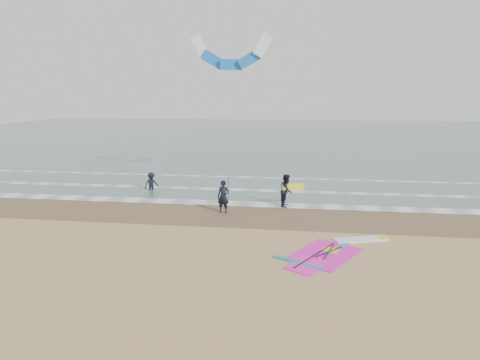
# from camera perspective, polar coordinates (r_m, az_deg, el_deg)

# --- Properties ---
(ground) EXTENTS (120.00, 120.00, 0.00)m
(ground) POSITION_cam_1_polar(r_m,az_deg,el_deg) (18.49, 0.83, -9.93)
(ground) COLOR tan
(ground) RESTS_ON ground
(sea_water) EXTENTS (120.00, 80.00, 0.02)m
(sea_water) POSITION_cam_1_polar(r_m,az_deg,el_deg) (65.45, 5.99, 5.72)
(sea_water) COLOR #47605E
(sea_water) RESTS_ON ground
(wet_sand_band) EXTENTS (120.00, 5.00, 0.01)m
(wet_sand_band) POSITION_cam_1_polar(r_m,az_deg,el_deg) (24.14, 2.57, -4.69)
(wet_sand_band) COLOR brown
(wet_sand_band) RESTS_ON ground
(foam_waterline) EXTENTS (120.00, 9.15, 0.02)m
(foam_waterline) POSITION_cam_1_polar(r_m,az_deg,el_deg) (28.41, 3.40, -2.12)
(foam_waterline) COLOR white
(foam_waterline) RESTS_ON ground
(windsurf_rig) EXTENTS (5.36, 5.07, 0.13)m
(windsurf_rig) POSITION_cam_1_polar(r_m,az_deg,el_deg) (19.35, 12.67, -9.12)
(windsurf_rig) COLOR white
(windsurf_rig) RESTS_ON ground
(person_standing) EXTENTS (0.77, 0.58, 1.90)m
(person_standing) POSITION_cam_1_polar(r_m,az_deg,el_deg) (24.31, -2.25, -2.25)
(person_standing) COLOR black
(person_standing) RESTS_ON ground
(person_walking) EXTENTS (0.88, 1.06, 1.98)m
(person_walking) POSITION_cam_1_polar(r_m,az_deg,el_deg) (25.81, 6.22, -1.40)
(person_walking) COLOR black
(person_walking) RESTS_ON ground
(person_wading) EXTENTS (1.18, 1.16, 1.63)m
(person_wading) POSITION_cam_1_polar(r_m,az_deg,el_deg) (30.52, -11.76, 0.13)
(person_wading) COLOR black
(person_wading) RESTS_ON ground
(held_pole) EXTENTS (0.17, 0.86, 1.82)m
(held_pole) POSITION_cam_1_polar(r_m,az_deg,el_deg) (24.16, -1.55, -1.25)
(held_pole) COLOR black
(held_pole) RESTS_ON ground
(carried_kiteboard) EXTENTS (1.30, 0.51, 0.39)m
(carried_kiteboard) POSITION_cam_1_polar(r_m,az_deg,el_deg) (25.65, 7.12, -0.90)
(carried_kiteboard) COLOR yellow
(carried_kiteboard) RESTS_ON ground
(surf_kite) EXTENTS (8.20, 3.43, 9.85)m
(surf_kite) POSITION_cam_1_polar(r_m,az_deg,el_deg) (31.80, -1.26, 16.26)
(surf_kite) COLOR white
(surf_kite) RESTS_ON ground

